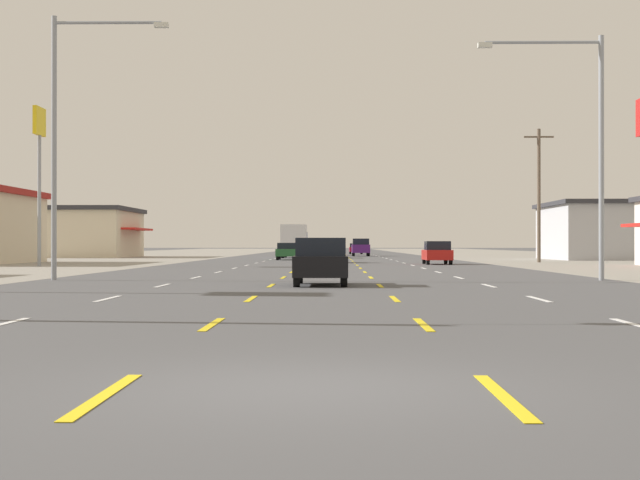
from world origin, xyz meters
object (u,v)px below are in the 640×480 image
(hatchback_center_turn_mid, at_px, (333,252))
(sedan_center_turn_farthest, at_px, (332,249))
(box_truck_inner_left_far, at_px, (294,239))
(sedan_inner_right_distant_a, at_px, (356,249))
(streetlight_left_row_0, at_px, (66,127))
(streetlight_right_row_0, at_px, (587,136))
(sedan_inner_left_midfar, at_px, (287,251))
(suv_inner_right_farther, at_px, (361,247))
(hatchback_center_turn_nearest, at_px, (321,261))
(pole_sign_left_row_1, at_px, (39,148))
(hatchback_far_right_near, at_px, (437,253))

(hatchback_center_turn_mid, bearing_deg, sedan_center_turn_farthest, 90.16)
(sedan_center_turn_farthest, bearing_deg, box_truck_inner_left_far, -100.66)
(box_truck_inner_left_far, distance_m, sedan_inner_right_distant_a, 37.05)
(streetlight_left_row_0, xyz_separation_m, streetlight_right_row_0, (19.32, 0.00, -0.38))
(sedan_inner_left_midfar, height_order, box_truck_inner_left_far, box_truck_inner_left_far)
(sedan_inner_right_distant_a, relative_size, streetlight_left_row_0, 0.46)
(suv_inner_right_farther, relative_size, sedan_inner_right_distant_a, 1.09)
(hatchback_center_turn_mid, height_order, box_truck_inner_left_far, box_truck_inner_left_far)
(hatchback_center_turn_nearest, xyz_separation_m, streetlight_right_row_0, (9.77, 4.35, 4.56))
(pole_sign_left_row_1, bearing_deg, sedan_center_turn_farthest, 72.70)
(hatchback_far_right_near, bearing_deg, box_truck_inner_left_far, 109.37)
(sedan_center_turn_farthest, distance_m, streetlight_right_row_0, 79.67)
(hatchback_far_right_near, distance_m, sedan_inner_left_midfar, 21.19)
(hatchback_center_turn_mid, distance_m, sedan_center_turn_farthest, 44.86)
(hatchback_center_turn_nearest, bearing_deg, sedan_inner_left_midfar, 93.99)
(sedan_inner_left_midfar, bearing_deg, streetlight_left_row_0, -97.30)
(hatchback_center_turn_nearest, bearing_deg, pole_sign_left_row_1, 123.12)
(sedan_inner_left_midfar, bearing_deg, box_truck_inner_left_far, 89.66)
(box_truck_inner_left_far, bearing_deg, streetlight_left_row_0, -95.85)
(sedan_inner_left_midfar, xyz_separation_m, sedan_inner_right_distant_a, (6.98, 48.89, 0.00))
(box_truck_inner_left_far, height_order, sedan_center_turn_farthest, box_truck_inner_left_far)
(streetlight_left_row_0, distance_m, streetlight_right_row_0, 19.33)
(sedan_inner_left_midfar, bearing_deg, suv_inner_right_farther, 75.19)
(sedan_inner_right_distant_a, bearing_deg, sedan_center_turn_farthest, -100.84)
(box_truck_inner_left_far, bearing_deg, sedan_center_turn_farthest, 79.34)
(box_truck_inner_left_far, height_order, streetlight_right_row_0, streetlight_right_row_0)
(sedan_center_turn_farthest, height_order, pole_sign_left_row_1, pole_sign_left_row_1)
(sedan_inner_left_midfar, height_order, sedan_center_turn_farthest, same)
(box_truck_inner_left_far, distance_m, streetlight_left_row_0, 59.70)
(hatchback_center_turn_mid, height_order, streetlight_right_row_0, streetlight_right_row_0)
(box_truck_inner_left_far, bearing_deg, sedan_inner_left_midfar, -90.34)
(hatchback_far_right_near, xyz_separation_m, pole_sign_left_row_1, (-24.71, -6.23, 6.41))
(pole_sign_left_row_1, bearing_deg, sedan_inner_left_midfar, 60.44)
(box_truck_inner_left_far, height_order, sedan_inner_right_distant_a, box_truck_inner_left_far)
(pole_sign_left_row_1, distance_m, streetlight_right_row_0, 35.23)
(sedan_center_turn_farthest, relative_size, streetlight_right_row_0, 0.50)
(hatchback_center_turn_nearest, distance_m, sedan_inner_right_distant_a, 100.05)
(hatchback_far_right_near, relative_size, suv_inner_right_farther, 0.80)
(suv_inner_right_farther, bearing_deg, streetlight_left_row_0, -100.06)
(hatchback_far_right_near, relative_size, pole_sign_left_row_1, 0.40)
(hatchback_far_right_near, distance_m, suv_inner_right_farther, 44.90)
(hatchback_center_turn_nearest, distance_m, streetlight_left_row_0, 11.60)
(sedan_inner_right_distant_a, height_order, streetlight_left_row_0, streetlight_left_row_0)
(hatchback_center_turn_mid, relative_size, sedan_inner_left_midfar, 0.87)
(sedan_center_turn_farthest, bearing_deg, hatchback_center_turn_nearest, -90.15)
(sedan_inner_left_midfar, xyz_separation_m, box_truck_inner_left_far, (0.08, 12.50, 1.08))
(hatchback_far_right_near, distance_m, streetlight_left_row_0, 33.54)
(suv_inner_right_farther, xyz_separation_m, pole_sign_left_row_1, (-20.87, -50.97, 6.17))
(sedan_inner_left_midfar, xyz_separation_m, streetlight_left_row_0, (-5.99, -46.76, 4.96))
(hatchback_center_turn_nearest, height_order, streetlight_left_row_0, streetlight_left_row_0)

